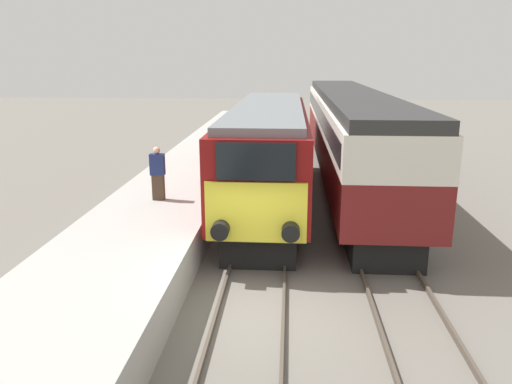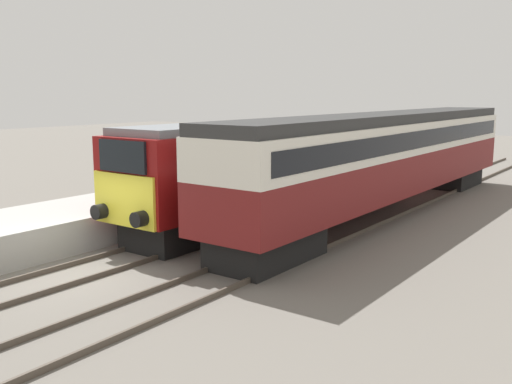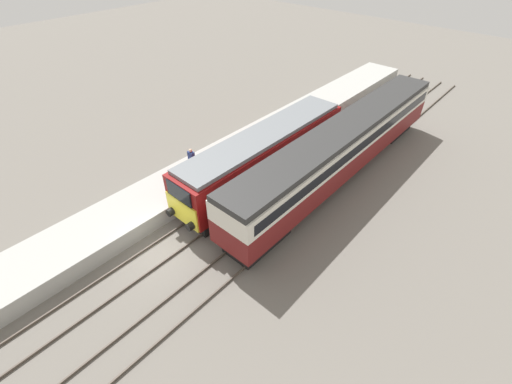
# 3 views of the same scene
# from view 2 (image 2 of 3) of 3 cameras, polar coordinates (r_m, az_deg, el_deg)

# --- Properties ---
(ground_plane) EXTENTS (120.00, 120.00, 0.00)m
(ground_plane) POSITION_cam_2_polar(r_m,az_deg,el_deg) (16.08, -17.38, -7.83)
(ground_plane) COLOR slate
(platform_left) EXTENTS (3.50, 50.00, 1.04)m
(platform_left) POSITION_cam_2_polar(r_m,az_deg,el_deg) (23.54, -6.52, -0.59)
(platform_left) COLOR #A8A8A3
(platform_left) RESTS_ON ground_plane
(rails_near_track) EXTENTS (1.51, 60.00, 0.14)m
(rails_near_track) POSITION_cam_2_polar(r_m,az_deg,el_deg) (19.30, -5.35, -4.26)
(rails_near_track) COLOR #4C4238
(rails_near_track) RESTS_ON ground_plane
(rails_far_track) EXTENTS (1.50, 60.00, 0.14)m
(rails_far_track) POSITION_cam_2_polar(r_m,az_deg,el_deg) (17.29, 3.14, -5.91)
(rails_far_track) COLOR #4C4238
(rails_far_track) RESTS_ON ground_plane
(locomotive) EXTENTS (2.70, 13.98, 3.76)m
(locomotive) POSITION_cam_2_polar(r_m,az_deg,el_deg) (21.58, 0.68, 2.77)
(locomotive) COLOR black
(locomotive) RESTS_ON ground_plane
(passenger_carriage) EXTENTS (2.75, 21.19, 4.00)m
(passenger_carriage) POSITION_cam_2_polar(r_m,az_deg,el_deg) (23.27, 13.21, 3.88)
(passenger_carriage) COLOR black
(passenger_carriage) RESTS_ON ground_plane
(person_on_platform) EXTENTS (0.44, 0.26, 1.69)m
(person_on_platform) POSITION_cam_2_polar(r_m,az_deg,el_deg) (21.37, -11.86, 1.89)
(person_on_platform) COLOR #473828
(person_on_platform) RESTS_ON platform_left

